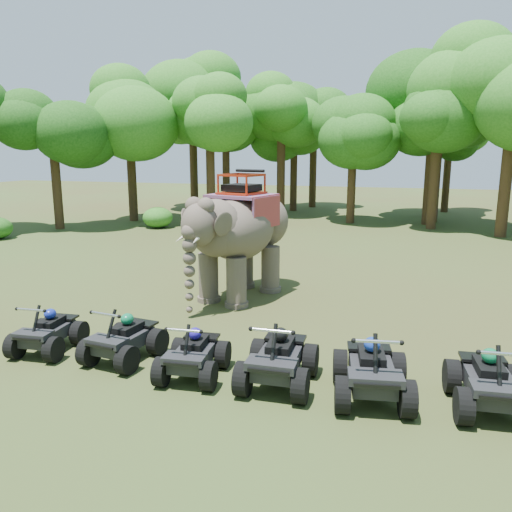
% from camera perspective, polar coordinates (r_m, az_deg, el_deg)
% --- Properties ---
extents(ground, '(110.00, 110.00, 0.00)m').
position_cam_1_polar(ground, '(11.86, -1.74, -10.17)').
color(ground, '#47381E').
rests_on(ground, ground).
extents(elephant, '(3.17, 5.00, 3.89)m').
position_cam_1_polar(elephant, '(15.30, -1.81, 2.43)').
color(elephant, brown).
rests_on(elephant, ground).
extents(atv_0, '(1.30, 1.69, 1.17)m').
position_cam_1_polar(atv_0, '(12.28, -22.74, -7.42)').
color(atv_0, black).
rests_on(atv_0, ground).
extents(atv_1, '(1.40, 1.80, 1.24)m').
position_cam_1_polar(atv_1, '(11.25, -14.90, -8.46)').
color(atv_1, black).
rests_on(atv_1, ground).
extents(atv_2, '(1.34, 1.73, 1.20)m').
position_cam_1_polar(atv_2, '(10.21, -7.20, -10.39)').
color(atv_2, black).
rests_on(atv_2, ground).
extents(atv_3, '(1.41, 1.88, 1.36)m').
position_cam_1_polar(atv_3, '(9.77, 2.59, -10.85)').
color(atv_3, black).
rests_on(atv_3, ground).
extents(atv_4, '(1.65, 2.05, 1.37)m').
position_cam_1_polar(atv_4, '(9.50, 13.14, -11.80)').
color(atv_4, black).
rests_on(atv_4, ground).
extents(atv_5, '(1.47, 1.90, 1.32)m').
position_cam_1_polar(atv_5, '(9.77, 25.28, -12.15)').
color(atv_5, black).
rests_on(atv_5, ground).
extents(tree_0, '(5.15, 5.15, 7.36)m').
position_cam_1_polar(tree_0, '(32.11, 10.95, 10.27)').
color(tree_0, '#195114').
rests_on(tree_0, ground).
extents(tree_1, '(5.41, 5.41, 7.73)m').
position_cam_1_polar(tree_1, '(33.73, 20.00, 10.16)').
color(tree_1, '#195114').
rests_on(tree_1, ground).
extents(tree_2, '(6.77, 6.77, 9.67)m').
position_cam_1_polar(tree_2, '(29.25, 26.98, 11.36)').
color(tree_2, '#195114').
rests_on(tree_2, ground).
extents(tree_23, '(5.21, 5.21, 7.44)m').
position_cam_1_polar(tree_23, '(31.23, -22.00, 9.67)').
color(tree_23, '#195114').
rests_on(tree_23, ground).
extents(tree_24, '(6.14, 6.14, 8.77)m').
position_cam_1_polar(tree_24, '(33.51, -14.13, 11.39)').
color(tree_24, '#195114').
rests_on(tree_24, ground).
extents(tree_25, '(5.71, 5.71, 8.16)m').
position_cam_1_polar(tree_25, '(31.26, -5.25, 11.13)').
color(tree_25, '#195114').
rests_on(tree_25, ground).
extents(tree_26, '(6.31, 6.31, 9.01)m').
position_cam_1_polar(tree_26, '(35.11, 2.89, 11.93)').
color(tree_26, '#195114').
rests_on(tree_26, ground).
extents(tree_29, '(5.31, 5.31, 7.59)m').
position_cam_1_polar(tree_29, '(36.14, -3.45, 10.80)').
color(tree_29, '#195114').
rests_on(tree_29, ground).
extents(tree_30, '(7.04, 7.04, 10.05)m').
position_cam_1_polar(tree_30, '(32.60, 19.48, 12.21)').
color(tree_30, '#195114').
rests_on(tree_30, ground).
extents(tree_31, '(7.40, 7.40, 10.58)m').
position_cam_1_polar(tree_31, '(39.80, -7.21, 12.97)').
color(tree_31, '#195114').
rests_on(tree_31, ground).
extents(tree_33, '(5.40, 5.40, 7.71)m').
position_cam_1_polar(tree_33, '(38.32, 4.35, 10.93)').
color(tree_33, '#195114').
rests_on(tree_33, ground).
extents(tree_34, '(5.20, 5.20, 7.43)m').
position_cam_1_polar(tree_34, '(39.91, 21.08, 10.03)').
color(tree_34, '#195114').
rests_on(tree_34, ground).
extents(tree_35, '(5.95, 5.95, 8.51)m').
position_cam_1_polar(tree_35, '(30.74, 19.87, 10.80)').
color(tree_35, '#195114').
rests_on(tree_35, ground).
extents(tree_36, '(6.23, 6.23, 8.90)m').
position_cam_1_polar(tree_36, '(41.02, 6.58, 11.78)').
color(tree_36, '#195114').
rests_on(tree_36, ground).
extents(tree_37, '(7.42, 7.42, 10.61)m').
position_cam_1_polar(tree_37, '(36.41, 19.72, 12.53)').
color(tree_37, '#195114').
rests_on(tree_37, ground).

